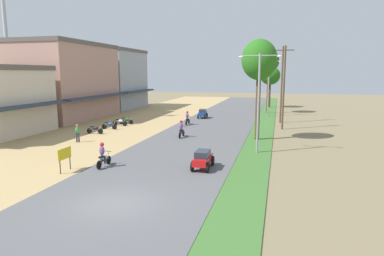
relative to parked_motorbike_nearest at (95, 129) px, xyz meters
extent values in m
plane|color=#7A6B4C|center=(10.54, -15.98, -0.55)|extent=(180.00, 180.00, 0.00)
cube|color=#565659|center=(10.54, -15.98, -0.51)|extent=(9.00, 140.00, 0.08)
cube|color=#3D6B2D|center=(16.24, -15.98, -0.52)|extent=(2.40, 140.00, 0.06)
cube|color=#2D3847|center=(-4.98, -3.72, 2.52)|extent=(1.20, 10.92, 0.25)
cube|color=tan|center=(-9.46, 9.54, 4.25)|extent=(7.78, 13.81, 9.60)
cube|color=#2D3847|center=(-4.97, 9.54, 2.52)|extent=(1.20, 13.81, 0.25)
cube|color=#59514C|center=(-9.46, 9.54, 9.30)|extent=(7.98, 14.01, 0.50)
cube|color=#999EA8|center=(-9.46, 23.12, 4.25)|extent=(7.07, 11.04, 9.60)
cube|color=#2D3847|center=(-5.33, 23.12, 2.52)|extent=(1.20, 11.04, 0.25)
cube|color=#59514C|center=(-9.46, 23.12, 9.30)|extent=(7.27, 11.24, 0.50)
cylinder|color=#B2B2B7|center=(-13.84, 4.27, 10.99)|extent=(0.44, 0.44, 23.09)
cylinder|color=black|center=(0.59, 0.00, -0.21)|extent=(0.56, 0.06, 0.56)
cylinder|color=black|center=(-0.65, 0.00, -0.21)|extent=(0.56, 0.06, 0.56)
cube|color=#333338|center=(-0.03, 0.00, -0.03)|extent=(1.12, 0.12, 0.12)
ellipsoid|color=black|center=(0.05, 0.00, 0.11)|extent=(0.64, 0.28, 0.32)
cube|color=black|center=(-0.31, 0.00, 0.23)|extent=(0.44, 0.20, 0.10)
cylinder|color=#A5A8AD|center=(0.53, 0.00, 0.06)|extent=(0.26, 0.05, 0.68)
cylinder|color=black|center=(0.47, 0.00, 0.43)|extent=(0.04, 0.54, 0.04)
cylinder|color=black|center=(0.63, 2.89, -0.21)|extent=(0.56, 0.06, 0.56)
cylinder|color=black|center=(-0.61, 2.89, -0.21)|extent=(0.56, 0.06, 0.56)
cube|color=#333338|center=(0.01, 2.89, -0.03)|extent=(1.12, 0.12, 0.12)
ellipsoid|color=#1E4CA5|center=(0.09, 2.89, 0.11)|extent=(0.64, 0.28, 0.32)
cube|color=black|center=(-0.27, 2.89, 0.23)|extent=(0.44, 0.20, 0.10)
cylinder|color=#A5A8AD|center=(0.57, 2.89, 0.06)|extent=(0.26, 0.05, 0.68)
cylinder|color=black|center=(0.51, 2.89, 0.43)|extent=(0.04, 0.54, 0.04)
cylinder|color=black|center=(0.68, 5.30, -0.21)|extent=(0.56, 0.06, 0.56)
cylinder|color=black|center=(-0.56, 5.30, -0.21)|extent=(0.56, 0.06, 0.56)
cube|color=#333338|center=(0.06, 5.30, -0.03)|extent=(1.12, 0.12, 0.12)
ellipsoid|color=silver|center=(0.14, 5.30, 0.11)|extent=(0.64, 0.28, 0.32)
cube|color=black|center=(-0.22, 5.30, 0.23)|extent=(0.44, 0.20, 0.10)
cylinder|color=#A5A8AD|center=(0.62, 5.30, 0.06)|extent=(0.26, 0.05, 0.68)
cylinder|color=black|center=(0.56, 5.30, 0.43)|extent=(0.04, 0.54, 0.04)
cylinder|color=black|center=(0.79, 6.72, -0.21)|extent=(0.56, 0.06, 0.56)
cylinder|color=black|center=(-0.45, 6.72, -0.21)|extent=(0.56, 0.06, 0.56)
cube|color=#333338|center=(0.17, 6.72, -0.03)|extent=(1.12, 0.12, 0.12)
ellipsoid|color=#14722D|center=(0.25, 6.72, 0.11)|extent=(0.64, 0.28, 0.32)
cube|color=black|center=(-0.11, 6.72, 0.23)|extent=(0.44, 0.20, 0.10)
cylinder|color=#A5A8AD|center=(0.73, 6.72, 0.06)|extent=(0.26, 0.05, 0.68)
cylinder|color=black|center=(0.67, 6.72, 0.43)|extent=(0.04, 0.54, 0.04)
cylinder|color=#262628|center=(5.10, -12.55, -0.09)|extent=(0.06, 0.06, 0.80)
cylinder|color=#262628|center=(5.10, -11.55, -0.09)|extent=(0.06, 0.06, 0.80)
cube|color=yellow|center=(5.10, -12.05, 0.66)|extent=(0.04, 1.30, 0.70)
cylinder|color=#33333D|center=(0.76, -3.99, -0.08)|extent=(0.14, 0.14, 0.82)
cylinder|color=#33333D|center=(0.60, -4.07, -0.08)|extent=(0.14, 0.14, 0.82)
ellipsoid|color=#338C3F|center=(0.68, -4.03, 0.61)|extent=(0.43, 0.38, 0.56)
sphere|color=#9E7556|center=(0.68, -4.03, 1.02)|extent=(0.22, 0.22, 0.22)
cylinder|color=#4C351E|center=(15.99, 1.30, 2.64)|extent=(0.42, 0.42, 6.26)
ellipsoid|color=#27671A|center=(15.99, 1.30, 6.76)|extent=(3.16, 3.16, 3.62)
cylinder|color=#4C351E|center=(16.15, 22.45, 2.99)|extent=(0.32, 0.32, 6.97)
ellipsoid|color=#215C1D|center=(16.15, 22.45, 7.36)|extent=(3.04, 3.04, 3.24)
cylinder|color=#4C351E|center=(16.17, 31.46, 1.87)|extent=(0.38, 0.38, 4.73)
ellipsoid|color=#235F18|center=(16.17, 31.46, 5.12)|extent=(3.51, 3.51, 3.23)
cylinder|color=gray|center=(16.34, -3.85, 3.26)|extent=(0.16, 0.16, 7.51)
cylinder|color=gray|center=(15.64, -3.85, 6.86)|extent=(1.40, 0.08, 0.08)
ellipsoid|color=silver|center=(14.94, -3.85, 6.79)|extent=(0.36, 0.20, 0.14)
cylinder|color=gray|center=(17.04, -3.85, 6.86)|extent=(1.40, 0.08, 0.08)
ellipsoid|color=silver|center=(17.74, -3.85, 6.79)|extent=(0.36, 0.20, 0.14)
cylinder|color=gray|center=(16.34, 18.90, 3.44)|extent=(0.16, 0.16, 7.87)
cylinder|color=gray|center=(15.64, 18.90, 7.22)|extent=(1.40, 0.08, 0.08)
ellipsoid|color=silver|center=(14.94, 18.90, 7.15)|extent=(0.36, 0.20, 0.14)
cylinder|color=gray|center=(17.04, 18.90, 7.22)|extent=(1.40, 0.08, 0.08)
ellipsoid|color=silver|center=(17.74, 18.90, 7.15)|extent=(0.36, 0.20, 0.14)
cylinder|color=brown|center=(18.29, 8.03, 3.96)|extent=(0.20, 0.20, 9.03)
cube|color=#473323|center=(18.29, 8.03, 7.97)|extent=(1.80, 0.10, 0.10)
cylinder|color=brown|center=(18.09, 12.94, 4.11)|extent=(0.20, 0.20, 9.33)
cube|color=#473323|center=(18.09, 12.94, 8.28)|extent=(1.80, 0.10, 0.10)
cube|color=red|center=(13.27, -9.26, 0.10)|extent=(0.88, 2.25, 0.44)
cube|color=#232B38|center=(13.27, -9.36, 0.52)|extent=(0.81, 1.30, 0.40)
cylinder|color=black|center=(13.77, -10.07, -0.15)|extent=(0.11, 0.64, 0.64)
cylinder|color=black|center=(12.78, -10.07, -0.15)|extent=(0.11, 0.64, 0.64)
cylinder|color=black|center=(13.77, -8.45, -0.15)|extent=(0.11, 0.64, 0.64)
cylinder|color=black|center=(12.78, -8.45, -0.15)|extent=(0.11, 0.64, 0.64)
cube|color=navy|center=(7.91, 14.13, 0.11)|extent=(0.84, 1.95, 0.50)
cube|color=#232B38|center=(7.91, 14.08, 0.56)|extent=(0.77, 1.10, 0.40)
cylinder|color=black|center=(7.44, 14.83, -0.17)|extent=(0.10, 0.60, 0.60)
cylinder|color=black|center=(8.38, 14.83, -0.17)|extent=(0.10, 0.60, 0.60)
cylinder|color=black|center=(7.44, 13.43, -0.17)|extent=(0.10, 0.60, 0.60)
cylinder|color=black|center=(8.38, 13.43, -0.17)|extent=(0.10, 0.60, 0.60)
cylinder|color=black|center=(6.90, -9.88, -0.19)|extent=(0.06, 0.56, 0.56)
cylinder|color=black|center=(6.90, -11.12, -0.19)|extent=(0.06, 0.56, 0.56)
cube|color=#333338|center=(6.90, -10.50, -0.01)|extent=(0.12, 1.12, 0.12)
ellipsoid|color=silver|center=(6.90, -10.42, 0.13)|extent=(0.28, 0.64, 0.32)
cube|color=black|center=(6.90, -10.78, 0.25)|extent=(0.20, 0.44, 0.10)
cylinder|color=#A5A8AD|center=(6.90, -9.94, 0.08)|extent=(0.05, 0.26, 0.68)
cylinder|color=black|center=(6.90, -10.00, 0.45)|extent=(0.54, 0.04, 0.04)
ellipsoid|color=#724C8C|center=(6.90, -10.70, 0.65)|extent=(0.36, 0.28, 0.64)
sphere|color=red|center=(6.90, -10.66, 1.05)|extent=(0.28, 0.28, 0.28)
cylinder|color=#2D2D38|center=(6.76, -10.60, 0.01)|extent=(0.12, 0.12, 0.48)
cylinder|color=#2D2D38|center=(7.04, -10.60, 0.01)|extent=(0.12, 0.12, 0.48)
cylinder|color=black|center=(8.97, 1.08, -0.19)|extent=(0.06, 0.56, 0.56)
cylinder|color=black|center=(8.97, -0.16, -0.19)|extent=(0.06, 0.56, 0.56)
cube|color=#333338|center=(8.97, 0.46, -0.01)|extent=(0.12, 1.12, 0.12)
ellipsoid|color=#8C1E8C|center=(8.97, 0.54, 0.13)|extent=(0.28, 0.64, 0.32)
cube|color=black|center=(8.97, 0.18, 0.25)|extent=(0.20, 0.44, 0.10)
cylinder|color=#A5A8AD|center=(8.97, 1.02, 0.08)|extent=(0.05, 0.26, 0.68)
cylinder|color=black|center=(8.97, 0.96, 0.45)|extent=(0.54, 0.04, 0.04)
ellipsoid|color=#724C8C|center=(8.97, 0.26, 0.65)|extent=(0.36, 0.28, 0.64)
sphere|color=red|center=(8.97, 0.30, 1.05)|extent=(0.28, 0.28, 0.28)
cylinder|color=#2D2D38|center=(8.83, 0.36, 0.01)|extent=(0.12, 0.12, 0.48)
cylinder|color=#2D2D38|center=(9.11, 0.36, 0.01)|extent=(0.12, 0.12, 0.48)
cylinder|color=black|center=(7.49, 8.61, -0.19)|extent=(0.06, 0.56, 0.56)
cylinder|color=black|center=(7.49, 7.37, -0.19)|extent=(0.06, 0.56, 0.56)
cube|color=#333338|center=(7.49, 7.99, -0.01)|extent=(0.12, 1.12, 0.12)
ellipsoid|color=black|center=(7.49, 8.07, 0.13)|extent=(0.28, 0.64, 0.32)
cube|color=black|center=(7.49, 7.71, 0.25)|extent=(0.20, 0.44, 0.10)
cylinder|color=#A5A8AD|center=(7.49, 8.55, 0.08)|extent=(0.05, 0.26, 0.68)
cylinder|color=black|center=(7.49, 8.49, 0.45)|extent=(0.54, 0.04, 0.04)
ellipsoid|color=#724C8C|center=(7.49, 7.79, 0.65)|extent=(0.36, 0.28, 0.64)
sphere|color=red|center=(7.49, 7.83, 1.05)|extent=(0.28, 0.28, 0.28)
cylinder|color=#2D2D38|center=(7.35, 7.89, 0.01)|extent=(0.12, 0.12, 0.48)
cylinder|color=#2D2D38|center=(7.63, 7.89, 0.01)|extent=(0.12, 0.12, 0.48)
camera|label=1|loc=(17.82, -29.37, 5.60)|focal=31.02mm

